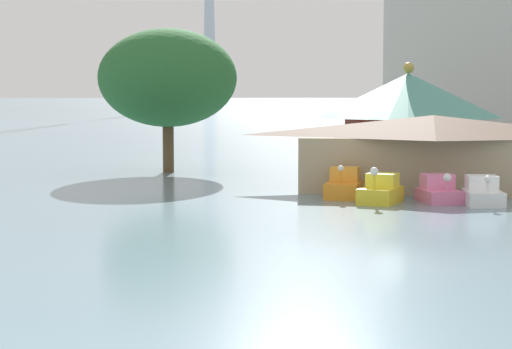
{
  "coord_description": "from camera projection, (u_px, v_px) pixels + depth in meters",
  "views": [
    {
      "loc": [
        7.15,
        -11.77,
        5.15
      ],
      "look_at": [
        1.43,
        21.46,
        2.05
      ],
      "focal_mm": 62.01,
      "sensor_mm": 36.0,
      "label": 1
    }
  ],
  "objects": [
    {
      "name": "background_building_block",
      "position": [
        511.0,
        33.0,
        83.36
      ],
      "size": [
        23.99,
        15.79,
        21.54
      ],
      "color": "beige",
      "rests_on": "ground"
    },
    {
      "name": "green_roof_pavilion",
      "position": [
        408.0,
        115.0,
        56.37
      ],
      "size": [
        11.63,
        11.63,
        7.13
      ],
      "color": "#993328",
      "rests_on": "ground"
    },
    {
      "name": "pedal_boat_yellow",
      "position": [
        381.0,
        191.0,
        41.62
      ],
      "size": [
        2.21,
        2.9,
        1.78
      ],
      "rotation": [
        0.0,
        0.0,
        -1.83
      ],
      "color": "yellow",
      "rests_on": "ground"
    },
    {
      "name": "pedal_boat_pink",
      "position": [
        439.0,
        191.0,
        41.86
      ],
      "size": [
        2.35,
        2.77,
        1.47
      ],
      "rotation": [
        0.0,
        0.0,
        -1.24
      ],
      "color": "pink",
      "rests_on": "ground"
    },
    {
      "name": "shoreline_tree_tall_left",
      "position": [
        168.0,
        78.0,
        57.44
      ],
      "size": [
        9.03,
        9.03,
        9.37
      ],
      "color": "brown",
      "rests_on": "ground"
    },
    {
      "name": "pedal_boat_orange",
      "position": [
        344.0,
        186.0,
        43.79
      ],
      "size": [
        1.8,
        2.9,
        1.7
      ],
      "rotation": [
        0.0,
        0.0,
        -1.64
      ],
      "color": "orange",
      "rests_on": "ground"
    },
    {
      "name": "pedal_boat_white",
      "position": [
        482.0,
        193.0,
        40.91
      ],
      "size": [
        1.92,
        2.73,
        1.47
      ],
      "rotation": [
        0.0,
        0.0,
        -1.45
      ],
      "color": "white",
      "rests_on": "ground"
    },
    {
      "name": "boathouse",
      "position": [
        433.0,
        151.0,
        46.91
      ],
      "size": [
        14.82,
        6.6,
        4.01
      ],
      "color": "tan",
      "rests_on": "ground"
    }
  ]
}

